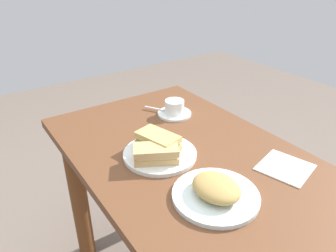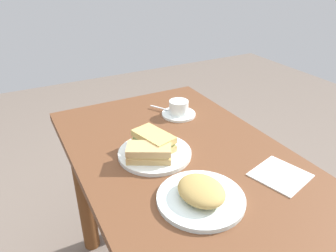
% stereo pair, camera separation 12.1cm
% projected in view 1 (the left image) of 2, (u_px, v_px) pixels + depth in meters
% --- Properties ---
extents(dining_table, '(1.07, 0.70, 0.76)m').
position_uv_depth(dining_table, '(185.00, 192.00, 1.19)').
color(dining_table, brown).
rests_on(dining_table, ground_plane).
extents(sandwich_plate, '(0.25, 0.25, 0.01)m').
position_uv_depth(sandwich_plate, '(160.00, 154.00, 1.08)').
color(sandwich_plate, white).
rests_on(sandwich_plate, dining_table).
extents(sandwich_front, '(0.16, 0.12, 0.05)m').
position_uv_depth(sandwich_front, '(158.00, 141.00, 1.09)').
color(sandwich_front, tan).
rests_on(sandwich_front, sandwich_plate).
extents(sandwich_back, '(0.13, 0.16, 0.05)m').
position_uv_depth(sandwich_back, '(156.00, 153.00, 1.03)').
color(sandwich_back, tan).
rests_on(sandwich_back, sandwich_plate).
extents(coffee_saucer, '(0.14, 0.14, 0.01)m').
position_uv_depth(coffee_saucer, '(174.00, 114.00, 1.36)').
color(coffee_saucer, white).
rests_on(coffee_saucer, dining_table).
extents(coffee_cup, '(0.10, 0.08, 0.06)m').
position_uv_depth(coffee_cup, '(175.00, 106.00, 1.35)').
color(coffee_cup, white).
rests_on(coffee_cup, coffee_saucer).
extents(spoon, '(0.09, 0.06, 0.01)m').
position_uv_depth(spoon, '(158.00, 109.00, 1.39)').
color(spoon, silver).
rests_on(spoon, coffee_saucer).
extents(side_plate, '(0.25, 0.25, 0.01)m').
position_uv_depth(side_plate, '(216.00, 195.00, 0.90)').
color(side_plate, white).
rests_on(side_plate, dining_table).
extents(side_food_pile, '(0.15, 0.12, 0.04)m').
position_uv_depth(side_food_pile, '(216.00, 187.00, 0.88)').
color(side_food_pile, '#AF8F4C').
rests_on(side_food_pile, side_plate).
extents(napkin, '(0.18, 0.18, 0.00)m').
position_uv_depth(napkin, '(285.00, 167.00, 1.02)').
color(napkin, white).
rests_on(napkin, dining_table).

